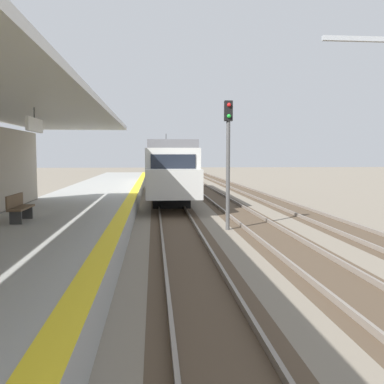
% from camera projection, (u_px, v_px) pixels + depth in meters
% --- Properties ---
extents(station_platform, '(5.00, 80.00, 0.91)m').
position_uv_depth(station_platform, '(55.00, 231.00, 14.74)').
color(station_platform, '#999993').
rests_on(station_platform, ground).
extents(track_pair_nearest_platform, '(2.34, 120.00, 0.16)m').
position_uv_depth(track_pair_nearest_platform, '(177.00, 223.00, 19.14)').
color(track_pair_nearest_platform, '#4C3D2D').
rests_on(track_pair_nearest_platform, ground).
extents(track_pair_middle, '(2.34, 120.00, 0.16)m').
position_uv_depth(track_pair_middle, '(252.00, 222.00, 19.44)').
color(track_pair_middle, '#4C3D2D').
rests_on(track_pair_middle, ground).
extents(track_pair_far_side, '(2.34, 120.00, 0.16)m').
position_uv_depth(track_pair_far_side, '(325.00, 221.00, 19.74)').
color(track_pair_far_side, '#4C3D2D').
rests_on(track_pair_far_side, ground).
extents(approaching_train, '(2.93, 19.60, 4.76)m').
position_uv_depth(approaching_train, '(168.00, 167.00, 30.86)').
color(approaching_train, silver).
rests_on(approaching_train, ground).
extents(rail_signal_post, '(0.32, 0.34, 5.20)m').
position_uv_depth(rail_signal_post, '(228.00, 151.00, 17.36)').
color(rail_signal_post, '#4C4C4C').
rests_on(rail_signal_post, ground).
extents(platform_bench, '(0.45, 1.60, 0.88)m').
position_uv_depth(platform_bench, '(19.00, 207.00, 13.91)').
color(platform_bench, brown).
rests_on(platform_bench, station_platform).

